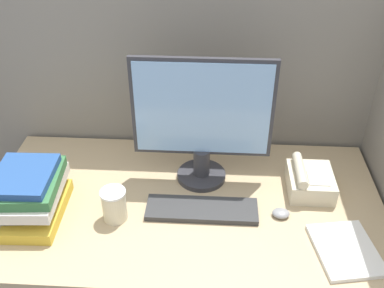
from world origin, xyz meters
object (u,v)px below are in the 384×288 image
(monitor, at_px, (202,122))
(keyboard, at_px, (202,209))
(desk_telephone, at_px, (309,181))
(mouse, at_px, (281,213))
(coffee_cup, at_px, (114,205))
(book_stack, at_px, (31,193))

(monitor, bearing_deg, keyboard, -87.12)
(monitor, bearing_deg, desk_telephone, -7.74)
(keyboard, height_order, mouse, mouse)
(keyboard, xyz_separation_m, coffee_cup, (-0.30, -0.05, 0.05))
(keyboard, bearing_deg, monitor, 92.88)
(coffee_cup, relative_size, desk_telephone, 0.63)
(coffee_cup, distance_m, book_stack, 0.29)
(mouse, xyz_separation_m, desk_telephone, (0.12, 0.15, 0.03))
(monitor, relative_size, book_stack, 1.66)
(monitor, xyz_separation_m, keyboard, (0.01, -0.20, -0.24))
(book_stack, xyz_separation_m, desk_telephone, (0.97, 0.18, -0.05))
(book_stack, relative_size, desk_telephone, 1.63)
(mouse, bearing_deg, coffee_cup, -175.71)
(coffee_cup, bearing_deg, monitor, 40.37)
(desk_telephone, bearing_deg, mouse, -128.26)
(monitor, xyz_separation_m, book_stack, (-0.57, -0.24, -0.16))
(keyboard, height_order, desk_telephone, desk_telephone)
(monitor, relative_size, desk_telephone, 2.71)
(mouse, bearing_deg, keyboard, 178.84)
(book_stack, bearing_deg, monitor, 22.40)
(keyboard, bearing_deg, coffee_cup, -170.71)
(monitor, relative_size, keyboard, 1.29)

